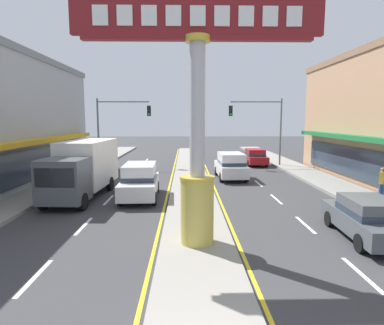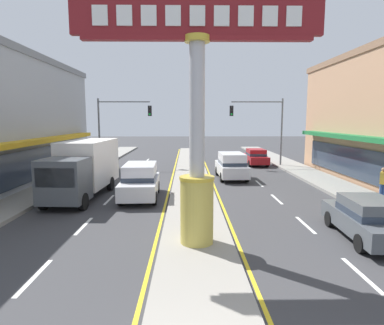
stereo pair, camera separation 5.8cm
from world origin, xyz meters
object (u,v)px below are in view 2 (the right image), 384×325
at_px(traffic_light_left_side, 118,120).
at_px(traffic_light_right_side, 263,120).
at_px(sedan_far_right_lane, 256,157).
at_px(box_truck_near_right_lane, 84,167).
at_px(suv_near_left_lane, 231,165).
at_px(suv_mid_left_lane, 140,181).
at_px(pedestrian_near_kerb, 383,182).
at_px(sedan_far_left_oncoming, 368,218).
at_px(district_sign, 197,114).

bearing_deg(traffic_light_left_side, traffic_light_right_side, -0.18).
bearing_deg(traffic_light_right_side, sedan_far_right_lane, 103.13).
height_order(traffic_light_right_side, box_truck_near_right_lane, traffic_light_right_side).
xyz_separation_m(traffic_light_left_side, suv_near_left_lane, (9.44, -6.03, -3.26)).
distance_m(traffic_light_right_side, suv_mid_left_lane, 15.54).
distance_m(traffic_light_left_side, suv_mid_left_lane, 12.90).
distance_m(suv_mid_left_lane, pedestrian_near_kerb, 12.74).
xyz_separation_m(sedan_far_right_lane, sedan_far_left_oncoming, (-0.00, -19.57, 0.00)).
distance_m(box_truck_near_right_lane, suv_mid_left_lane, 3.32).
bearing_deg(box_truck_near_right_lane, suv_mid_left_lane, -8.09).
relative_size(traffic_light_right_side, suv_mid_left_lane, 1.33).
height_order(traffic_light_left_side, traffic_light_right_side, same).
relative_size(traffic_light_right_side, pedestrian_near_kerb, 3.61).
relative_size(traffic_light_right_side, sedan_far_right_lane, 1.44).
distance_m(traffic_light_right_side, pedestrian_near_kerb, 14.09).
relative_size(district_sign, traffic_light_left_side, 1.31).
relative_size(district_sign, suv_mid_left_lane, 1.74).
relative_size(sedan_far_right_lane, suv_mid_left_lane, 0.92).
bearing_deg(traffic_light_right_side, suv_mid_left_lane, -128.40).
bearing_deg(box_truck_near_right_lane, sedan_far_right_lane, 45.72).
bearing_deg(box_truck_near_right_lane, suv_near_left_lane, 31.07).
distance_m(box_truck_near_right_lane, suv_near_left_lane, 10.61).
xyz_separation_m(sedan_far_left_oncoming, pedestrian_near_kerb, (3.50, 4.98, 0.37)).
xyz_separation_m(box_truck_near_right_lane, pedestrian_near_kerb, (15.86, -1.92, -0.54)).
bearing_deg(pedestrian_near_kerb, district_sign, -150.20).
height_order(sedan_far_right_lane, pedestrian_near_kerb, pedestrian_near_kerb).
relative_size(district_sign, box_truck_near_right_lane, 1.16).
height_order(box_truck_near_right_lane, sedan_far_right_lane, box_truck_near_right_lane).
height_order(box_truck_near_right_lane, sedan_far_left_oncoming, box_truck_near_right_lane).
relative_size(sedan_far_left_oncoming, pedestrian_near_kerb, 2.55).
bearing_deg(suv_near_left_lane, district_sign, -102.74).
bearing_deg(suv_near_left_lane, pedestrian_near_kerb, -47.35).
bearing_deg(suv_mid_left_lane, district_sign, -67.38).
bearing_deg(box_truck_near_right_lane, district_sign, -50.65).
bearing_deg(district_sign, sedan_far_right_lane, 72.84).
height_order(box_truck_near_right_lane, suv_near_left_lane, box_truck_near_right_lane).
distance_m(traffic_light_right_side, box_truck_near_right_lane, 17.25).
height_order(district_sign, sedan_far_right_lane, district_sign).
bearing_deg(box_truck_near_right_lane, pedestrian_near_kerb, -6.89).
bearing_deg(traffic_light_left_side, pedestrian_near_kerb, -39.56).
bearing_deg(sedan_far_right_lane, pedestrian_near_kerb, -76.52).
bearing_deg(sedan_far_right_lane, suv_mid_left_lane, -124.88).
xyz_separation_m(district_sign, sedan_far_right_lane, (6.23, 20.16, -3.72)).
bearing_deg(box_truck_near_right_lane, traffic_light_right_side, 42.17).
xyz_separation_m(suv_mid_left_lane, pedestrian_near_kerb, (12.65, -1.46, 0.17)).
bearing_deg(suv_near_left_lane, traffic_light_right_side, 59.13).
distance_m(district_sign, suv_mid_left_lane, 8.39).
bearing_deg(pedestrian_near_kerb, traffic_light_right_side, 103.51).
height_order(traffic_light_left_side, pedestrian_near_kerb, traffic_light_left_side).
bearing_deg(sedan_far_left_oncoming, pedestrian_near_kerb, 54.88).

